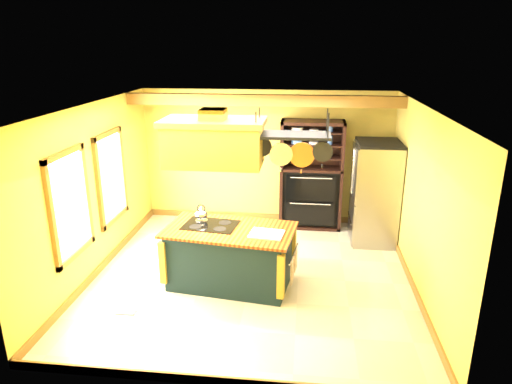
% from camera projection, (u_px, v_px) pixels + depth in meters
% --- Properties ---
extents(floor, '(5.00, 5.00, 0.00)m').
position_uv_depth(floor, '(252.00, 276.00, 7.33)').
color(floor, beige).
rests_on(floor, ground).
extents(ceiling, '(5.00, 5.00, 0.00)m').
position_uv_depth(ceiling, '(251.00, 107.00, 6.49)').
color(ceiling, white).
rests_on(ceiling, wall_back).
extents(wall_back, '(5.00, 0.02, 2.70)m').
position_uv_depth(wall_back, '(266.00, 157.00, 9.27)').
color(wall_back, gold).
rests_on(wall_back, floor).
extents(wall_front, '(5.00, 0.02, 2.70)m').
position_uv_depth(wall_front, '(221.00, 277.00, 4.55)').
color(wall_front, gold).
rests_on(wall_front, floor).
extents(wall_left, '(0.02, 5.00, 2.70)m').
position_uv_depth(wall_left, '(94.00, 191.00, 7.17)').
color(wall_left, gold).
rests_on(wall_left, floor).
extents(wall_right, '(0.02, 5.00, 2.70)m').
position_uv_depth(wall_right, '(422.00, 203.00, 6.64)').
color(wall_right, gold).
rests_on(wall_right, floor).
extents(ceiling_beam, '(5.00, 0.15, 0.20)m').
position_uv_depth(ceiling_beam, '(263.00, 100.00, 8.13)').
color(ceiling_beam, brown).
rests_on(ceiling_beam, ceiling).
extents(window_near, '(0.06, 1.06, 1.56)m').
position_uv_depth(window_near, '(71.00, 205.00, 6.40)').
color(window_near, brown).
rests_on(window_near, wall_left).
extents(window_far, '(0.06, 1.06, 1.56)m').
position_uv_depth(window_far, '(112.00, 177.00, 7.72)').
color(window_far, brown).
rests_on(window_far, wall_left).
extents(kitchen_island, '(2.04, 1.31, 1.11)m').
position_uv_depth(kitchen_island, '(230.00, 256.00, 6.97)').
color(kitchen_island, black).
rests_on(kitchen_island, floor).
extents(range_hood, '(1.45, 0.82, 0.80)m').
position_uv_depth(range_hood, '(214.00, 141.00, 6.43)').
color(range_hood, '#B68E2D').
rests_on(range_hood, ceiling).
extents(pot_rack, '(1.13, 0.53, 0.83)m').
position_uv_depth(pot_rack, '(292.00, 142.00, 6.31)').
color(pot_rack, black).
rests_on(pot_rack, ceiling).
extents(refrigerator, '(0.80, 0.95, 1.85)m').
position_uv_depth(refrigerator, '(374.00, 195.00, 8.40)').
color(refrigerator, gray).
rests_on(refrigerator, floor).
extents(hutch, '(1.22, 0.56, 2.16)m').
position_uv_depth(hutch, '(311.00, 186.00, 9.11)').
color(hutch, black).
rests_on(hutch, floor).
extents(floor_register, '(0.28, 0.12, 0.01)m').
position_uv_depth(floor_register, '(126.00, 312.00, 6.33)').
color(floor_register, black).
rests_on(floor_register, floor).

